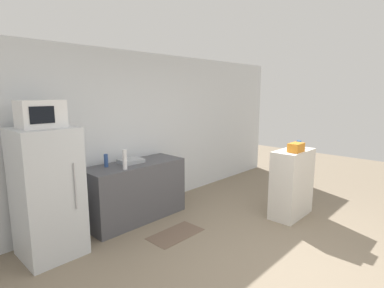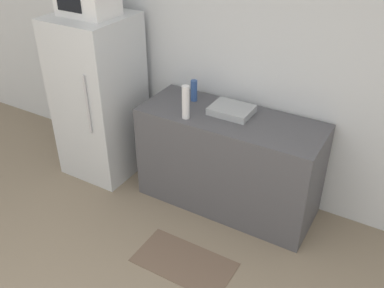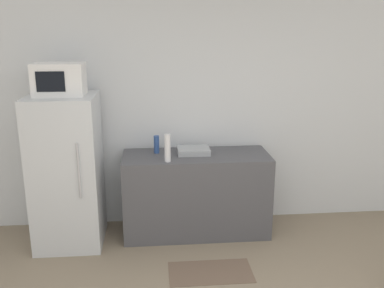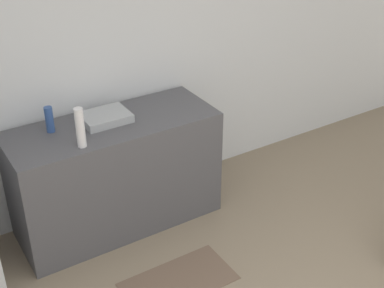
% 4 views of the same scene
% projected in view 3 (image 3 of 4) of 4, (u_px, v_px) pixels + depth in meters
% --- Properties ---
extents(wall_back, '(8.00, 0.06, 2.60)m').
position_uv_depth(wall_back, '(206.00, 110.00, 4.78)').
color(wall_back, silver).
rests_on(wall_back, ground_plane).
extents(refrigerator, '(0.66, 0.70, 1.56)m').
position_uv_depth(refrigerator, '(67.00, 171.00, 4.36)').
color(refrigerator, silver).
rests_on(refrigerator, ground_plane).
extents(microwave, '(0.47, 0.34, 0.31)m').
position_uv_depth(microwave, '(59.00, 79.00, 4.10)').
color(microwave, white).
rests_on(microwave, refrigerator).
extents(counter, '(1.56, 0.60, 0.89)m').
position_uv_depth(counter, '(196.00, 194.00, 4.66)').
color(counter, '#4C4C51').
rests_on(counter, ground_plane).
extents(sink_basin, '(0.34, 0.27, 0.06)m').
position_uv_depth(sink_basin, '(193.00, 151.00, 4.58)').
color(sink_basin, '#9EA3A8').
rests_on(sink_basin, counter).
extents(bottle_tall, '(0.06, 0.06, 0.28)m').
position_uv_depth(bottle_tall, '(168.00, 148.00, 4.28)').
color(bottle_tall, silver).
rests_on(bottle_tall, counter).
extents(bottle_short, '(0.06, 0.06, 0.19)m').
position_uv_depth(bottle_short, '(157.00, 144.00, 4.58)').
color(bottle_short, '#2D4C8C').
rests_on(bottle_short, counter).
extents(kitchen_rug, '(0.78, 0.42, 0.01)m').
position_uv_depth(kitchen_rug, '(211.00, 272.00, 3.97)').
color(kitchen_rug, brown).
rests_on(kitchen_rug, ground_plane).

